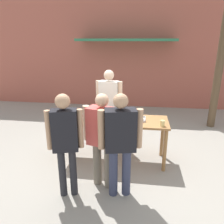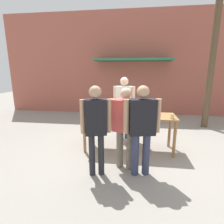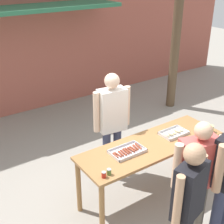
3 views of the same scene
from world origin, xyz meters
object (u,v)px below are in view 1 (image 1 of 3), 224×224
food_tray_buns (135,119)px  person_customer_waiting_in_line (102,134)px  food_tray_sausages (92,117)px  condiment_jar_ketchup (65,119)px  beer_cup (162,123)px  person_server_behind_table (109,101)px  person_customer_with_cup (120,138)px  condiment_jar_mustard (60,119)px  person_customer_holding_hotdog (65,137)px

food_tray_buns → person_customer_waiting_in_line: (-0.49, -0.89, 0.03)m
food_tray_sausages → person_customer_waiting_in_line: 0.97m
condiment_jar_ketchup → beer_cup: (1.86, 0.00, 0.02)m
person_server_behind_table → person_customer_with_cup: size_ratio=1.05×
food_tray_buns → beer_cup: 0.58m
food_tray_buns → condiment_jar_ketchup: size_ratio=5.16×
person_customer_with_cup → condiment_jar_mustard: bearing=-45.3°
beer_cup → person_customer_with_cup: bearing=-129.8°
person_customer_with_cup → condiment_jar_ketchup: bearing=-47.5°
beer_cup → person_customer_waiting_in_line: bearing=-147.9°
food_tray_sausages → person_server_behind_table: size_ratio=0.26×
condiment_jar_mustard → person_customer_waiting_in_line: size_ratio=0.05×
food_tray_sausages → condiment_jar_mustard: (-0.56, -0.28, 0.02)m
person_customer_holding_hotdog → person_customer_waiting_in_line: (0.51, 0.32, -0.06)m
person_customer_holding_hotdog → person_customer_waiting_in_line: person_customer_holding_hotdog is taller
condiment_jar_ketchup → person_server_behind_table: size_ratio=0.04×
food_tray_sausages → person_customer_holding_hotdog: size_ratio=0.28×
beer_cup → person_server_behind_table: 1.51m
condiment_jar_ketchup → person_customer_holding_hotdog: person_customer_holding_hotdog is taller
condiment_jar_mustard → person_customer_with_cup: (1.25, -0.82, 0.06)m
person_customer_with_cup → person_customer_waiting_in_line: size_ratio=1.04×
food_tray_sausages → person_server_behind_table: bearing=71.3°
condiment_jar_mustard → person_customer_waiting_in_line: (0.94, -0.61, 0.02)m
beer_cup → person_customer_with_cup: person_customer_with_cup is taller
person_customer_holding_hotdog → person_customer_with_cup: person_customer_with_cup is taller
beer_cup → person_customer_with_cup: 1.08m
beer_cup → food_tray_sausages: bearing=169.1°
condiment_jar_ketchup → beer_cup: beer_cup is taller
food_tray_buns → beer_cup: (0.51, -0.27, 0.03)m
food_tray_buns → person_customer_waiting_in_line: bearing=-118.7°
food_tray_buns → person_customer_waiting_in_line: size_ratio=0.25×
food_tray_sausages → person_customer_waiting_in_line: (0.38, -0.89, 0.04)m
person_server_behind_table → food_tray_sausages: bearing=-101.1°
food_tray_buns → condiment_jar_ketchup: 1.37m
condiment_jar_mustard → condiment_jar_ketchup: size_ratio=1.00×
food_tray_buns → condiment_jar_ketchup: bearing=-168.7°
beer_cup → person_server_behind_table: (-1.13, 0.99, 0.11)m
food_tray_sausages → condiment_jar_ketchup: size_ratio=5.94×
food_tray_buns → person_customer_waiting_in_line: 1.02m
food_tray_buns → person_server_behind_table: person_server_behind_table is taller
person_customer_waiting_in_line → beer_cup: bearing=-131.9°
food_tray_sausages → food_tray_buns: bearing=0.0°
person_server_behind_table → person_customer_holding_hotdog: person_server_behind_table is taller
condiment_jar_mustard → beer_cup: size_ratio=0.73×
food_tray_buns → person_server_behind_table: (-0.62, 0.72, 0.14)m
food_tray_sausages → person_server_behind_table: 0.78m
condiment_jar_ketchup → beer_cup: 1.86m
person_customer_waiting_in_line → condiment_jar_ketchup: bearing=-20.2°
condiment_jar_ketchup → person_customer_with_cup: person_customer_with_cup is taller
food_tray_buns → beer_cup: beer_cup is taller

